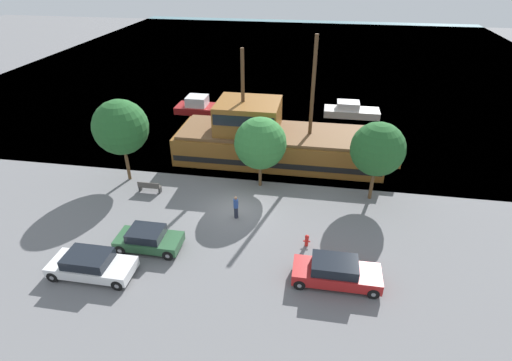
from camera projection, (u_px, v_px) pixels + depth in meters
name	position (u px, v px, depth m)	size (l,w,h in m)	color
ground_plane	(238.00, 209.00, 27.17)	(160.00, 160.00, 0.00)	slate
water_surface	(293.00, 58.00, 64.66)	(80.00, 80.00, 0.00)	slate
pirate_ship	(274.00, 140.00, 32.82)	(17.99, 5.46, 10.15)	brown
moored_boat_dockside	(351.00, 111.00, 42.07)	(5.72, 2.25, 1.52)	#B7B2A8
moored_boat_outer	(200.00, 106.00, 43.01)	(5.34, 2.59, 1.74)	maroon
parked_car_curb_front	(91.00, 265.00, 21.43)	(4.55, 1.94, 1.35)	white
parked_car_curb_mid	(336.00, 272.00, 20.88)	(4.59, 1.86, 1.44)	#B21E1E
parked_car_curb_rear	(148.00, 239.00, 23.33)	(3.80, 1.85, 1.33)	#2D5B38
fire_hydrant	(307.00, 240.00, 23.65)	(0.42, 0.25, 0.76)	red
bench_promenade_east	(149.00, 187.00, 28.87)	(1.64, 0.45, 0.85)	#4C4742
pedestrian_walking_near	(236.00, 207.00, 25.93)	(0.32, 0.32, 1.62)	#232838
tree_row_east	(121.00, 127.00, 28.59)	(3.99, 3.99, 6.28)	brown
tree_row_mideast	(260.00, 143.00, 28.18)	(3.74, 3.74, 5.33)	brown
tree_row_midwest	(378.00, 149.00, 26.43)	(3.63, 3.63, 5.68)	brown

